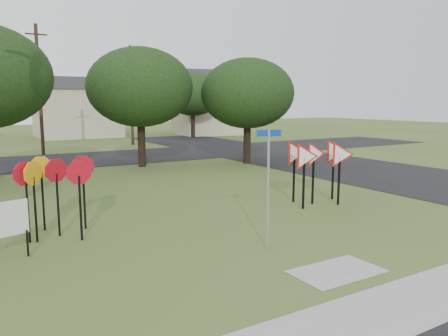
{
  "coord_description": "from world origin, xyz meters",
  "views": [
    {
      "loc": [
        -6.88,
        -8.98,
        3.72
      ],
      "look_at": [
        0.34,
        3.0,
        1.6
      ],
      "focal_mm": 35.0,
      "sensor_mm": 36.0,
      "label": 1
    }
  ],
  "objects_px": {
    "yield_sign_cluster": "(317,157)",
    "stop_sign_cluster": "(54,178)",
    "street_name_sign": "(268,182)",
    "info_board": "(4,222)"
  },
  "relations": [
    {
      "from": "street_name_sign",
      "to": "stop_sign_cluster",
      "type": "xyz_separation_m",
      "value": [
        -4.39,
        3.9,
        -0.09
      ]
    },
    {
      "from": "street_name_sign",
      "to": "stop_sign_cluster",
      "type": "distance_m",
      "value": 5.88
    },
    {
      "from": "info_board",
      "to": "stop_sign_cluster",
      "type": "bearing_deg",
      "value": 43.76
    },
    {
      "from": "yield_sign_cluster",
      "to": "stop_sign_cluster",
      "type": "bearing_deg",
      "value": 175.18
    },
    {
      "from": "stop_sign_cluster",
      "to": "info_board",
      "type": "bearing_deg",
      "value": -136.24
    },
    {
      "from": "stop_sign_cluster",
      "to": "yield_sign_cluster",
      "type": "xyz_separation_m",
      "value": [
        8.98,
        -0.76,
        0.09
      ]
    },
    {
      "from": "street_name_sign",
      "to": "yield_sign_cluster",
      "type": "relative_size",
      "value": 1.02
    },
    {
      "from": "stop_sign_cluster",
      "to": "info_board",
      "type": "height_order",
      "value": "stop_sign_cluster"
    },
    {
      "from": "street_name_sign",
      "to": "yield_sign_cluster",
      "type": "bearing_deg",
      "value": 34.47
    },
    {
      "from": "street_name_sign",
      "to": "info_board",
      "type": "relative_size",
      "value": 2.17
    }
  ]
}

